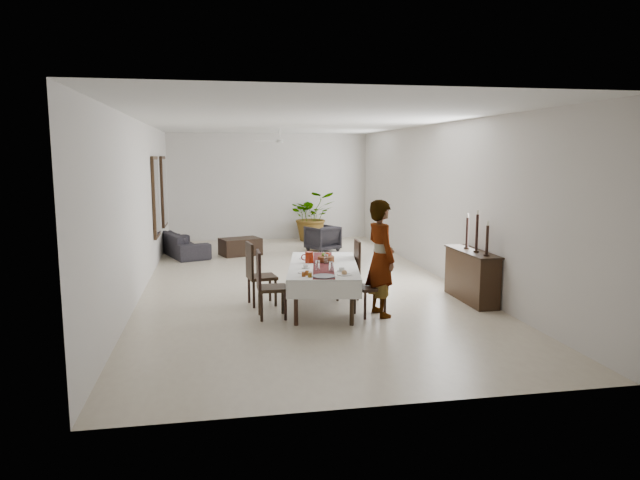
{
  "coord_description": "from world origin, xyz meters",
  "views": [
    {
      "loc": [
        -1.62,
        -11.31,
        2.54
      ],
      "look_at": [
        0.2,
        -1.44,
        1.05
      ],
      "focal_mm": 32.0,
      "sensor_mm": 36.0,
      "label": 1
    }
  ],
  "objects_px": {
    "woman": "(381,258)",
    "sofa": "(184,244)",
    "red_pitcher": "(309,257)",
    "sideboard_body": "(471,277)",
    "dining_table_top": "(323,266)"
  },
  "relations": [
    {
      "from": "dining_table_top",
      "to": "sideboard_body",
      "type": "relative_size",
      "value": 1.59
    },
    {
      "from": "dining_table_top",
      "to": "sofa",
      "type": "bearing_deg",
      "value": 125.07
    },
    {
      "from": "red_pitcher",
      "to": "woman",
      "type": "height_order",
      "value": "woman"
    },
    {
      "from": "sideboard_body",
      "to": "sofa",
      "type": "bearing_deg",
      "value": 132.72
    },
    {
      "from": "woman",
      "to": "dining_table_top",
      "type": "bearing_deg",
      "value": 39.62
    },
    {
      "from": "woman",
      "to": "sofa",
      "type": "relative_size",
      "value": 0.93
    },
    {
      "from": "woman",
      "to": "sideboard_body",
      "type": "relative_size",
      "value": 1.29
    },
    {
      "from": "sideboard_body",
      "to": "red_pitcher",
      "type": "bearing_deg",
      "value": 174.65
    },
    {
      "from": "red_pitcher",
      "to": "sideboard_body",
      "type": "relative_size",
      "value": 0.13
    },
    {
      "from": "dining_table_top",
      "to": "red_pitcher",
      "type": "height_order",
      "value": "red_pitcher"
    },
    {
      "from": "dining_table_top",
      "to": "red_pitcher",
      "type": "relative_size",
      "value": 12.0
    },
    {
      "from": "dining_table_top",
      "to": "woman",
      "type": "bearing_deg",
      "value": -30.4
    },
    {
      "from": "red_pitcher",
      "to": "sofa",
      "type": "relative_size",
      "value": 0.1
    },
    {
      "from": "dining_table_top",
      "to": "sideboard_body",
      "type": "xyz_separation_m",
      "value": [
        2.64,
        -0.08,
        -0.26
      ]
    },
    {
      "from": "dining_table_top",
      "to": "sofa",
      "type": "relative_size",
      "value": 1.14
    }
  ]
}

